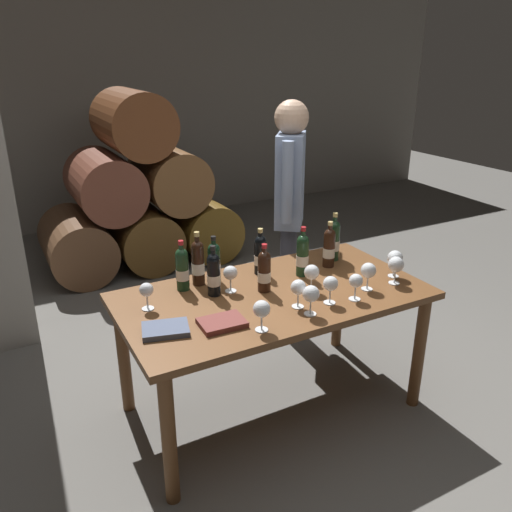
{
  "coord_description": "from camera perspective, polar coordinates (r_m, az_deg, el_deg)",
  "views": [
    {
      "loc": [
        -1.31,
        -2.23,
        2.01
      ],
      "look_at": [
        0.0,
        0.2,
        0.91
      ],
      "focal_mm": 36.28,
      "sensor_mm": 36.0,
      "label": 1
    }
  ],
  "objects": [
    {
      "name": "wine_bottle_6",
      "position": [
        2.94,
        -6.42,
        -0.68
      ],
      "size": [
        0.07,
        0.07,
        0.32
      ],
      "color": "black",
      "rests_on": "dining_table"
    },
    {
      "name": "wine_bottle_4",
      "position": [
        2.85,
        0.91,
        -1.63
      ],
      "size": [
        0.07,
        0.07,
        0.28
      ],
      "color": "black",
      "rests_on": "dining_table"
    },
    {
      "name": "dining_table",
      "position": [
        2.92,
        1.88,
        -5.69
      ],
      "size": [
        1.7,
        0.9,
        0.76
      ],
      "color": "brown",
      "rests_on": "ground_plane"
    },
    {
      "name": "wine_glass_9",
      "position": [
        2.71,
        -11.99,
        -3.78
      ],
      "size": [
        0.07,
        0.07,
        0.15
      ],
      "color": "white",
      "rests_on": "dining_table"
    },
    {
      "name": "wine_glass_5",
      "position": [
        2.93,
        12.28,
        -1.63
      ],
      "size": [
        0.09,
        0.09,
        0.16
      ],
      "color": "white",
      "rests_on": "dining_table"
    },
    {
      "name": "wine_bottle_5",
      "position": [
        2.81,
        -4.69,
        -1.97
      ],
      "size": [
        0.07,
        0.07,
        0.29
      ],
      "color": "black",
      "rests_on": "dining_table"
    },
    {
      "name": "sommelier_presenting",
      "position": [
        3.65,
        3.73,
        6.32
      ],
      "size": [
        0.34,
        0.41,
        1.72
      ],
      "color": "#383842",
      "rests_on": "ground_plane"
    },
    {
      "name": "wine_glass_7",
      "position": [
        2.68,
        4.69,
        -3.54
      ],
      "size": [
        0.08,
        0.08,
        0.16
      ],
      "color": "white",
      "rests_on": "dining_table"
    },
    {
      "name": "wine_glass_4",
      "position": [
        2.85,
        -2.84,
        -1.95
      ],
      "size": [
        0.08,
        0.08,
        0.15
      ],
      "color": "white",
      "rests_on": "dining_table"
    },
    {
      "name": "wine_glass_0",
      "position": [
        3.14,
        15.08,
        -0.28
      ],
      "size": [
        0.09,
        0.09,
        0.16
      ],
      "color": "white",
      "rests_on": "dining_table"
    },
    {
      "name": "leather_ledger",
      "position": [
        2.52,
        -9.95,
        -7.97
      ],
      "size": [
        0.25,
        0.21,
        0.03
      ],
      "primitive_type": "cube",
      "rotation": [
        0.0,
        0.0,
        -0.27
      ],
      "color": "#4C5670",
      "rests_on": "dining_table"
    },
    {
      "name": "ground_plane",
      "position": [
        3.28,
        1.73,
        -16.13
      ],
      "size": [
        14.0,
        14.0,
        0.0
      ],
      "primitive_type": "plane",
      "color": "#66635E"
    },
    {
      "name": "wine_bottle_1",
      "position": [
        3.31,
        8.58,
        1.77
      ],
      "size": [
        0.07,
        0.07,
        0.31
      ],
      "color": "#19381E",
      "rests_on": "dining_table"
    },
    {
      "name": "wine_glass_8",
      "position": [
        3.05,
        15.17,
        -0.97
      ],
      "size": [
        0.09,
        0.09,
        0.16
      ],
      "color": "white",
      "rests_on": "dining_table"
    },
    {
      "name": "wine_bottle_3",
      "position": [
        3.07,
        0.47,
        0.2
      ],
      "size": [
        0.07,
        0.07,
        0.28
      ],
      "color": "black",
      "rests_on": "dining_table"
    },
    {
      "name": "wine_bottle_8",
      "position": [
        3.21,
        8.06,
        0.97
      ],
      "size": [
        0.07,
        0.07,
        0.29
      ],
      "color": "black",
      "rests_on": "dining_table"
    },
    {
      "name": "wine_glass_3",
      "position": [
        2.45,
        0.63,
        -5.94
      ],
      "size": [
        0.08,
        0.08,
        0.16
      ],
      "color": "white",
      "rests_on": "dining_table"
    },
    {
      "name": "wine_glass_10",
      "position": [
        2.86,
        6.16,
        -1.86
      ],
      "size": [
        0.08,
        0.08,
        0.16
      ],
      "color": "white",
      "rests_on": "dining_table"
    },
    {
      "name": "wine_bottle_2",
      "position": [
        2.97,
        -4.64,
        -0.69
      ],
      "size": [
        0.07,
        0.07,
        0.28
      ],
      "color": "black",
      "rests_on": "dining_table"
    },
    {
      "name": "cellar_back_wall",
      "position": [
        6.59,
        -17.39,
        15.45
      ],
      "size": [
        10.0,
        0.24,
        2.8
      ],
      "primitive_type": "cube",
      "color": "gray",
      "rests_on": "ground_plane"
    },
    {
      "name": "wine_glass_6",
      "position": [
        2.8,
        10.95,
        -2.8
      ],
      "size": [
        0.07,
        0.07,
        0.15
      ],
      "color": "white",
      "rests_on": "dining_table"
    },
    {
      "name": "tasting_notebook",
      "position": [
        2.55,
        -3.77,
        -7.36
      ],
      "size": [
        0.23,
        0.17,
        0.03
      ],
      "primitive_type": "cube",
      "rotation": [
        0.0,
        0.0,
        -0.05
      ],
      "color": "brown",
      "rests_on": "dining_table"
    },
    {
      "name": "wine_glass_2",
      "position": [
        2.61,
        6.08,
        -4.24
      ],
      "size": [
        0.09,
        0.09,
        0.16
      ],
      "color": "white",
      "rests_on": "dining_table"
    },
    {
      "name": "wine_glass_1",
      "position": [
        2.74,
        8.22,
        -3.12
      ],
      "size": [
        0.08,
        0.08,
        0.15
      ],
      "color": "white",
      "rests_on": "dining_table"
    },
    {
      "name": "barrel_stack",
      "position": [
        5.19,
        -12.77,
        6.11
      ],
      "size": [
        1.86,
        0.9,
        1.69
      ],
      "color": "brown",
      "rests_on": "ground_plane"
    },
    {
      "name": "wine_bottle_7",
      "position": [
        2.89,
        -8.14,
        -1.38
      ],
      "size": [
        0.07,
        0.07,
        0.29
      ],
      "color": "#19381E",
      "rests_on": "dining_table"
    },
    {
      "name": "wine_bottle_0",
      "position": [
        3.06,
        5.15,
        0.15
      ],
      "size": [
        0.07,
        0.07,
        0.3
      ],
      "color": "#19381E",
      "rests_on": "dining_table"
    }
  ]
}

